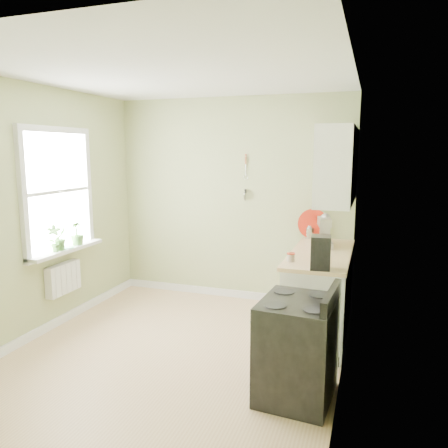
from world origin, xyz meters
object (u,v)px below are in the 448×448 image
(kettle, at_px, (309,232))
(coffee_maker, at_px, (320,253))
(stove, at_px, (297,348))
(stand_mixer, at_px, (324,233))

(kettle, xyz_separation_m, coffee_maker, (0.30, -1.42, 0.07))
(stove, relative_size, stand_mixer, 2.47)
(stove, xyz_separation_m, stand_mixer, (0.01, 1.66, 0.65))
(kettle, relative_size, coffee_maker, 0.53)
(stand_mixer, xyz_separation_m, coffee_maker, (0.07, -0.96, -0.01))
(stove, distance_m, kettle, 2.21)
(stove, xyz_separation_m, coffee_maker, (0.08, 0.70, 0.64))
(kettle, bearing_deg, stove, -84.12)
(stove, bearing_deg, kettle, 95.88)
(kettle, bearing_deg, coffee_maker, -78.06)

